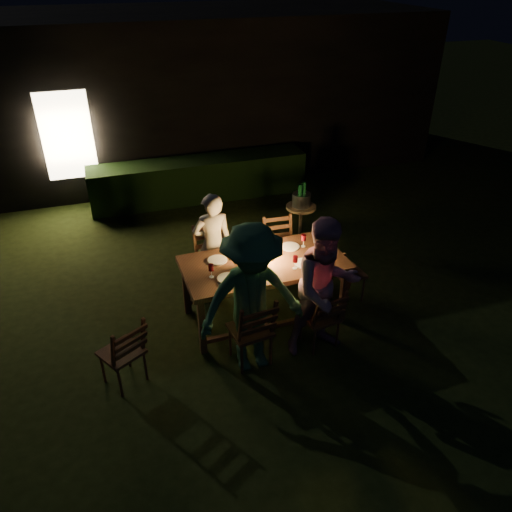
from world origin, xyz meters
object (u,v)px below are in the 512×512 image
object	(u,v)px
bottle_table	(245,255)
lantern	(267,248)
chair_near_right	(320,327)
person_house_side	(213,244)
chair_far_right	(281,261)
bottle_bucket_a	(300,198)
ice_bucket	(301,200)
chair_spare	(124,363)
dining_table	(264,267)
person_opp_left	(252,300)
chair_end	(346,281)
chair_far_left	(215,273)
side_table	(301,210)
bottle_bucket_b	(304,196)
chair_near_left	(251,341)
person_opp_right	(325,288)

from	to	relation	value
bottle_table	lantern	bearing A→B (deg)	11.18
chair_near_right	person_house_side	distance (m)	1.89
chair_far_right	lantern	size ratio (longest dim) A/B	2.81
bottle_bucket_a	ice_bucket	bearing A→B (deg)	38.66
chair_spare	lantern	xyz separation A→B (m)	(1.92, 0.73, 0.73)
dining_table	ice_bucket	distance (m)	2.13
person_opp_left	lantern	world-z (taller)	person_opp_left
bottle_bucket_a	person_house_side	bearing A→B (deg)	-151.72
ice_bucket	bottle_bucket_a	distance (m)	0.08
chair_end	ice_bucket	bearing A→B (deg)	175.86
chair_near_right	chair_far_left	distance (m)	1.79
dining_table	side_table	world-z (taller)	dining_table
bottle_table	bottle_bucket_b	bearing A→B (deg)	49.39
lantern	side_table	distance (m)	2.10
ice_bucket	chair_far_right	bearing A→B (deg)	-126.43
bottle_bucket_a	side_table	bearing A→B (deg)	38.66
chair_near_left	bottle_bucket_b	size ratio (longest dim) A/B	3.16
bottle_bucket_a	bottle_bucket_b	distance (m)	0.13
chair_far_right	person_opp_left	world-z (taller)	person_opp_left
chair_near_left	person_opp_left	distance (m)	0.63
bottle_bucket_a	lantern	bearing A→B (deg)	-124.51
chair_near_left	chair_far_right	distance (m)	1.84
lantern	side_table	size ratio (longest dim) A/B	0.53
person_opp_right	lantern	xyz separation A→B (m)	(-0.43, 0.86, 0.14)
person_house_side	lantern	xyz separation A→B (m)	(0.52, -0.75, 0.26)
bottle_bucket_b	chair_far_right	bearing A→B (deg)	-127.19
dining_table	chair_spare	xyz separation A→B (m)	(-1.87, -0.67, -0.49)
person_opp_left	person_house_side	bearing A→B (deg)	90.00
bottle_bucket_a	chair_near_left	bearing A→B (deg)	-122.89
person_opp_left	chair_far_right	bearing A→B (deg)	57.79
bottle_table	dining_table	bearing A→B (deg)	1.72
chair_near_right	ice_bucket	world-z (taller)	chair_near_right
chair_spare	person_opp_left	world-z (taller)	person_opp_left
chair_near_left	lantern	bearing A→B (deg)	53.39
chair_far_right	chair_end	xyz separation A→B (m)	(0.70, -0.75, -0.02)
person_house_side	ice_bucket	bearing A→B (deg)	-153.09
chair_far_left	person_house_side	xyz separation A→B (m)	(-0.00, 0.05, 0.44)
chair_near_left	bottle_bucket_b	world-z (taller)	chair_near_left
chair_far_right	bottle_table	world-z (taller)	bottle_table
chair_far_left	ice_bucket	bearing A→B (deg)	-155.64
lantern	bottle_bucket_a	xyz separation A→B (m)	(1.13, 1.64, -0.19)
chair_far_left	chair_end	xyz separation A→B (m)	(1.71, -0.72, -0.04)
dining_table	person_opp_right	bearing A→B (deg)	-61.24
chair_spare	side_table	xyz separation A→B (m)	(3.10, 2.41, 0.30)
person_opp_right	lantern	size ratio (longest dim) A/B	5.04
chair_far_left	chair_far_right	xyz separation A→B (m)	(1.00, 0.03, -0.01)
chair_end	bottle_bucket_a	bearing A→B (deg)	177.59
dining_table	bottle_bucket_b	distance (m)	2.19
chair_near_right	bottle_bucket_b	xyz separation A→B (m)	(0.80, 2.53, 0.55)
chair_end	chair_spare	size ratio (longest dim) A/B	0.97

